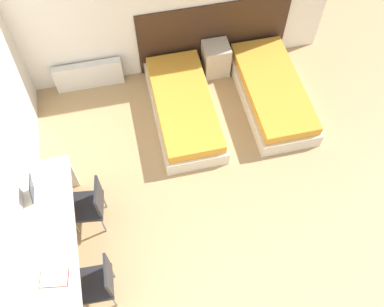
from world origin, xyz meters
name	(u,v)px	position (x,y,z in m)	size (l,w,h in m)	color
wall_left	(1,169)	(-2.09, 2.24, 1.35)	(0.05, 5.47, 2.70)	white
headboard_panel	(213,35)	(0.78, 4.46, 0.57)	(2.34, 0.03, 1.15)	#382316
bed_near_window	(184,108)	(0.10, 3.47, 0.19)	(0.88, 1.92, 0.40)	beige
bed_near_door	(272,92)	(1.47, 3.47, 0.19)	(0.88, 1.92, 0.40)	beige
nightstand	(216,59)	(0.78, 4.25, 0.27)	(0.40, 0.37, 0.55)	beige
radiator	(89,75)	(-1.20, 4.38, 0.23)	(1.04, 0.12, 0.47)	silver
desk	(54,245)	(-1.78, 1.60, 0.59)	(0.56, 2.11, 0.74)	beige
chair_near_laptop	(91,204)	(-1.34, 2.07, 0.48)	(0.45, 0.45, 0.86)	#232328
chair_near_notebook	(100,282)	(-1.34, 1.12, 0.48)	(0.42, 0.42, 0.86)	#232328
laptop	(42,192)	(-1.82, 2.18, 0.81)	(0.34, 0.24, 0.34)	silver
open_notebook	(54,278)	(-1.76, 1.17, 0.75)	(0.32, 0.23, 0.02)	#B21E1E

